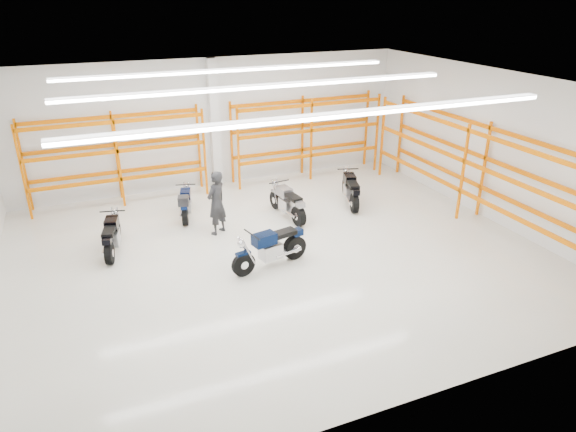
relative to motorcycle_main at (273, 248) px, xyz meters
name	(u,v)px	position (x,y,z in m)	size (l,w,h in m)	color
ground	(276,253)	(0.31, 0.59, -0.51)	(14.00, 14.00, 0.00)	beige
room_shell	(274,135)	(0.31, 0.61, 2.78)	(14.02, 12.02, 4.51)	silver
motorcycle_main	(273,248)	(0.00, 0.00, 0.00)	(2.18, 0.80, 1.08)	black
motorcycle_back_a	(112,237)	(-3.75, 2.35, -0.04)	(0.81, 2.01, 1.00)	black
motorcycle_back_b	(185,204)	(-1.43, 3.84, -0.03)	(0.83, 1.93, 1.00)	black
motorcycle_back_c	(288,203)	(1.53, 2.67, -0.02)	(0.70, 2.11, 1.04)	black
motorcycle_back_d	(351,190)	(3.86, 2.88, -0.01)	(0.95, 2.10, 1.06)	black
standing_man	(217,203)	(-0.79, 2.46, 0.45)	(0.70, 0.46, 1.91)	black
structural_column	(215,125)	(0.31, 6.41, 1.74)	(0.32, 0.32, 4.50)	white
pallet_racking_back_left	(116,151)	(-3.09, 6.07, 1.28)	(5.67, 0.87, 3.00)	#D64C00
pallet_racking_back_right	(307,130)	(3.71, 6.07, 1.28)	(5.67, 0.87, 3.00)	#D64C00
pallet_racking_side	(475,162)	(6.79, 0.59, 1.31)	(0.87, 9.07, 3.00)	#D64C00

